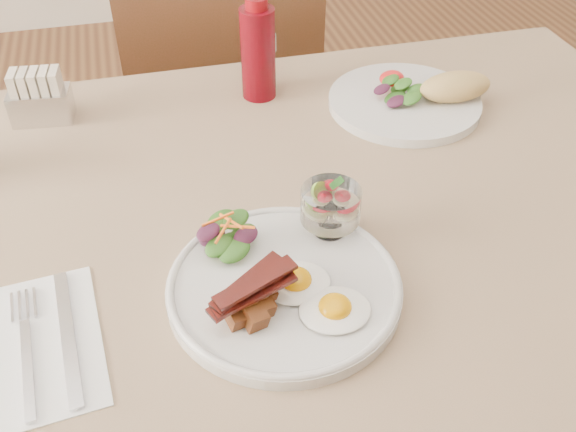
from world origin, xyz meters
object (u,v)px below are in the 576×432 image
Objects in this scene: second_plate at (416,97)px; ketchup_bottle at (258,52)px; fruit_cup at (331,205)px; table at (292,251)px; sugar_caddy at (40,99)px; main_plate at (284,287)px; hot_sauce_bottle at (264,52)px; chair_far at (222,108)px.

second_plate is 0.28m from ketchup_bottle.
table is at bearing 109.10° from fruit_cup.
sugar_caddy is (-0.61, 0.11, 0.02)m from second_plate.
second_plate reaches higher than table.
table is 4.75× the size of main_plate.
hot_sauce_bottle is at bearing 83.74° from table.
table is 0.36m from second_plate.
ketchup_bottle is at bearing 157.64° from second_plate.
fruit_cup is (0.08, 0.08, 0.05)m from main_plate.
sugar_caddy is (-0.34, -0.35, 0.27)m from chair_far.
sugar_caddy reaches higher than table.
second_plate is at bearing 37.24° from table.
hot_sauce_bottle is 0.38m from sugar_caddy.
second_plate is at bearing -22.36° from ketchup_bottle.
sugar_caddy is at bearing 178.68° from ketchup_bottle.
main_plate is 0.56m from sugar_caddy.
table is 13.10× the size of sugar_caddy.
chair_far is at bearing 93.48° from ketchup_bottle.
hot_sauce_bottle is (0.09, 0.49, 0.06)m from main_plate.
chair_far is 6.36× the size of hot_sauce_bottle.
chair_far reaches higher than main_plate.
fruit_cup is 0.38m from second_plate.
table is at bearing -93.97° from ketchup_bottle.
sugar_caddy reaches higher than main_plate.
second_plate is (0.27, -0.46, 0.24)m from chair_far.
second_plate is at bearing 49.82° from fruit_cup.
hot_sauce_bottle is at bearing 51.65° from ketchup_bottle.
hot_sauce_bottle reaches higher than second_plate.
main_plate is at bearing -136.22° from fruit_cup.
table is 0.17m from fruit_cup.
main_plate is 3.63× the size of fruit_cup.
chair_far is 0.59m from second_plate.
main_plate is 0.50m from hot_sauce_bottle.
table is at bearing -96.26° from hot_sauce_bottle.
hot_sauce_bottle is at bearing 7.97° from sugar_caddy.
fruit_cup is at bearing -40.85° from sugar_caddy.
hot_sauce_bottle is (-0.24, 0.12, 0.05)m from second_plate.
second_plate is (0.32, 0.36, 0.01)m from main_plate.
second_plate is 2.72× the size of sugar_caddy.
sugar_caddy is at bearing -178.49° from hot_sauce_bottle.
table is 9.09× the size of hot_sauce_bottle.
sugar_caddy is at bearing -134.63° from chair_far.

